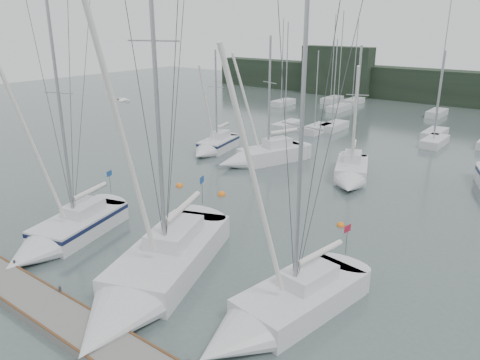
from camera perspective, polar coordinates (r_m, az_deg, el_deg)
name	(u,v)px	position (r m, az deg, el deg)	size (l,w,h in m)	color
ground	(157,277)	(24.21, -10.11, -11.54)	(160.00, 160.00, 0.00)	#4A5A57
dock	(68,322)	(21.64, -20.22, -15.95)	(24.00, 2.00, 0.40)	slate
far_treeline	(465,89)	(78.02, 25.76, 9.98)	(90.00, 4.00, 5.00)	black
far_building_left	(337,71)	(82.41, 11.68, 12.87)	(12.00, 3.00, 8.00)	black
mast_forest	(465,128)	(59.72, 25.72, 5.78)	(52.00, 25.61, 14.89)	silver
sailboat_near_left	(60,236)	(28.59, -21.04, -6.34)	(4.86, 8.96, 14.29)	silver
sailboat_near_center	(146,282)	(22.61, -11.34, -12.15)	(7.54, 12.72, 19.24)	silver
sailboat_near_right	(272,315)	(20.26, 3.87, -16.11)	(4.28, 9.37, 14.11)	silver
sailboat_mid_a	(213,147)	(45.25, -3.34, 4.04)	(3.69, 7.15, 10.31)	silver
sailboat_mid_b	(257,157)	(41.64, 2.10, 2.81)	(5.60, 8.94, 11.80)	silver
sailboat_mid_c	(351,175)	(37.90, 13.35, 0.61)	(5.03, 7.88, 11.14)	silver
buoy_a	(222,195)	(34.34, -2.25, -1.82)	(0.59, 0.59, 0.59)	orange
buoy_b	(341,226)	(29.96, 12.17, -5.47)	(0.50, 0.50, 0.50)	orange
buoy_c	(180,186)	(36.38, -7.38, -0.76)	(0.54, 0.54, 0.54)	orange
seagull	(123,100)	(21.37, -14.05, 9.40)	(1.09, 0.54, 0.22)	white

